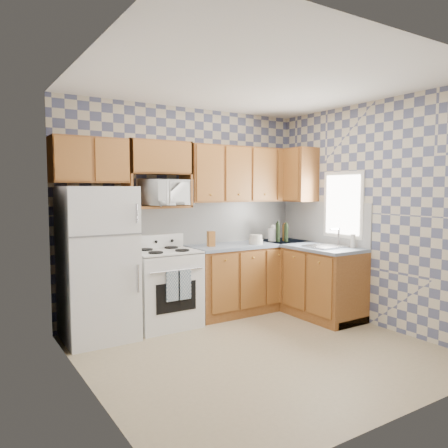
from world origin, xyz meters
The scene contains 29 objects.
floor centered at (0.00, 0.00, 0.00)m, with size 3.40×3.40×0.00m, color #91805F.
back_wall centered at (0.00, 1.60, 1.35)m, with size 3.40×0.02×2.70m, color slate.
right_wall centered at (1.70, 0.00, 1.35)m, with size 0.02×3.20×2.70m, color slate.
backsplash_back centered at (0.40, 1.59, 1.20)m, with size 2.60×0.01×0.56m, color white.
backsplash_right centered at (1.69, 0.80, 1.20)m, with size 0.01×1.60×0.56m, color white.
refrigerator centered at (-1.27, 1.25, 0.84)m, with size 0.75×0.70×1.68m, color white.
stove_body centered at (-0.47, 1.28, 0.45)m, with size 0.76×0.65×0.90m, color white.
cooktop centered at (-0.47, 1.28, 0.91)m, with size 0.76×0.65×0.03m, color silver.
backguard centered at (-0.47, 1.55, 1.00)m, with size 0.76×0.08×0.17m, color white.
dish_towel_left centered at (-0.52, 0.93, 0.56)m, with size 0.16×0.03×0.34m, color navy.
dish_towel_right centered at (-0.38, 0.93, 0.56)m, with size 0.16×0.03×0.34m, color navy.
base_cabinets_back centered at (0.82, 1.30, 0.44)m, with size 1.75×0.60×0.88m, color brown.
base_cabinets_right centered at (1.40, 0.80, 0.44)m, with size 0.60×1.60×0.88m, color brown.
countertop_back centered at (0.82, 1.30, 0.90)m, with size 1.77×0.63×0.04m, color slate.
countertop_right centered at (1.40, 0.80, 0.90)m, with size 0.63×1.60×0.04m, color slate.
upper_cabinets_back centered at (0.82, 1.44, 1.85)m, with size 1.75×0.33×0.74m, color brown.
upper_cabinets_fridge centered at (-1.29, 1.44, 1.97)m, with size 0.82×0.33×0.50m, color brown.
upper_cabinets_right centered at (1.53, 1.25, 1.85)m, with size 0.33×0.70×0.74m, color brown.
microwave_shelf centered at (-0.47, 1.44, 1.44)m, with size 0.80×0.33×0.03m, color brown.
microwave centered at (-0.37, 1.40, 1.61)m, with size 0.58×0.39×0.32m, color white.
sink centered at (1.40, 0.45, 0.93)m, with size 0.48×0.40×0.03m, color #B7B7BC.
window centered at (1.69, 0.45, 1.45)m, with size 0.02×0.66×0.86m, color silver.
bottle_0 centered at (1.23, 1.21, 1.05)m, with size 0.06×0.06×0.27m, color black.
bottle_1 centered at (1.33, 1.15, 1.04)m, with size 0.06×0.06×0.25m, color black.
bottle_2 centered at (1.38, 1.25, 1.04)m, with size 0.06×0.06×0.23m, color #5C3813.
knife_block centered at (0.20, 1.29, 1.02)m, with size 0.09×0.09×0.19m, color brown.
electric_kettle centered at (1.23, 1.31, 1.01)m, with size 0.14×0.14×0.18m, color white.
food_containers centered at (0.82, 1.17, 0.98)m, with size 0.19×0.19×0.12m, color beige, non-canonical shape.
soap_bottle centered at (1.62, 0.22, 1.01)m, with size 0.06×0.06×0.17m, color beige.
Camera 1 is at (-2.64, -3.48, 1.65)m, focal length 35.00 mm.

